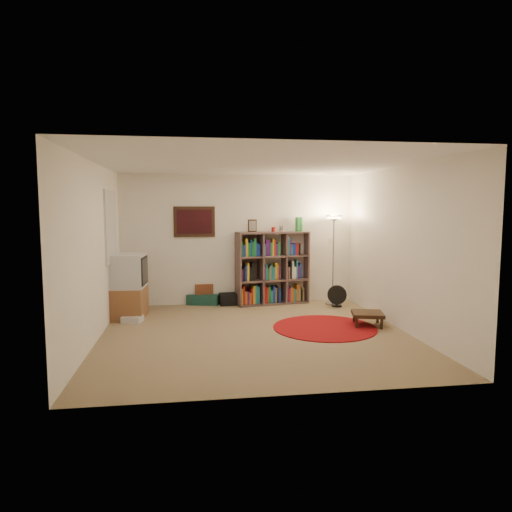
{
  "coord_description": "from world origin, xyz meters",
  "views": [
    {
      "loc": [
        -0.93,
        -6.53,
        1.86
      ],
      "look_at": [
        0.1,
        0.6,
        1.1
      ],
      "focal_mm": 32.0,
      "sensor_mm": 36.0,
      "label": 1
    }
  ],
  "objects_px": {
    "bookshelf": "(271,269)",
    "tv_stand": "(129,287)",
    "floor_fan": "(337,296)",
    "side_table": "(368,314)",
    "floor_lamp": "(334,230)",
    "suitcase": "(204,299)"
  },
  "relations": [
    {
      "from": "bookshelf",
      "to": "tv_stand",
      "type": "height_order",
      "value": "bookshelf"
    },
    {
      "from": "floor_fan",
      "to": "tv_stand",
      "type": "distance_m",
      "value": 3.79
    },
    {
      "from": "bookshelf",
      "to": "side_table",
      "type": "xyz_separation_m",
      "value": [
        1.22,
        -1.88,
        -0.5
      ]
    },
    {
      "from": "tv_stand",
      "to": "bookshelf",
      "type": "bearing_deg",
      "value": 21.26
    },
    {
      "from": "tv_stand",
      "to": "side_table",
      "type": "xyz_separation_m",
      "value": [
        3.8,
        -1.12,
        -0.34
      ]
    },
    {
      "from": "bookshelf",
      "to": "floor_lamp",
      "type": "bearing_deg",
      "value": -20.53
    },
    {
      "from": "bookshelf",
      "to": "suitcase",
      "type": "xyz_separation_m",
      "value": [
        -1.31,
        0.18,
        -0.58
      ]
    },
    {
      "from": "floor_lamp",
      "to": "floor_fan",
      "type": "bearing_deg",
      "value": -87.72
    },
    {
      "from": "floor_lamp",
      "to": "suitcase",
      "type": "bearing_deg",
      "value": 170.52
    },
    {
      "from": "floor_lamp",
      "to": "floor_fan",
      "type": "relative_size",
      "value": 4.19
    },
    {
      "from": "floor_lamp",
      "to": "side_table",
      "type": "height_order",
      "value": "floor_lamp"
    },
    {
      "from": "suitcase",
      "to": "floor_fan",
      "type": "bearing_deg",
      "value": -0.32
    },
    {
      "from": "floor_fan",
      "to": "tv_stand",
      "type": "bearing_deg",
      "value": -159.38
    },
    {
      "from": "floor_fan",
      "to": "tv_stand",
      "type": "relative_size",
      "value": 0.38
    },
    {
      "from": "bookshelf",
      "to": "suitcase",
      "type": "relative_size",
      "value": 2.46
    },
    {
      "from": "tv_stand",
      "to": "side_table",
      "type": "relative_size",
      "value": 1.9
    },
    {
      "from": "floor_fan",
      "to": "floor_lamp",
      "type": "bearing_deg",
      "value": 108.5
    },
    {
      "from": "floor_lamp",
      "to": "suitcase",
      "type": "relative_size",
      "value": 2.53
    },
    {
      "from": "floor_lamp",
      "to": "tv_stand",
      "type": "xyz_separation_m",
      "value": [
        -3.75,
        -0.53,
        -0.91
      ]
    },
    {
      "from": "bookshelf",
      "to": "floor_fan",
      "type": "xyz_separation_m",
      "value": [
        1.18,
        -0.47,
        -0.47
      ]
    },
    {
      "from": "tv_stand",
      "to": "suitcase",
      "type": "relative_size",
      "value": 1.59
    },
    {
      "from": "floor_lamp",
      "to": "floor_fan",
      "type": "distance_m",
      "value": 1.25
    }
  ]
}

